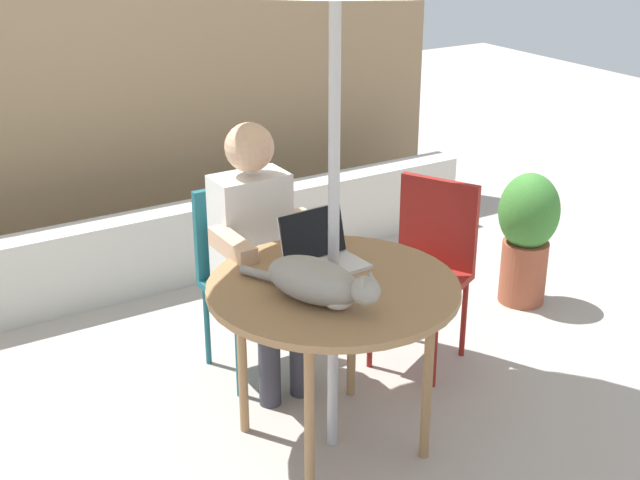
{
  "coord_description": "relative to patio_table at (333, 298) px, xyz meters",
  "views": [
    {
      "loc": [
        -1.65,
        -2.6,
        2.22
      ],
      "look_at": [
        0.0,
        0.1,
        0.9
      ],
      "focal_mm": 48.9,
      "sensor_mm": 36.0,
      "label": 1
    }
  ],
  "objects": [
    {
      "name": "chair_empty",
      "position": [
        0.79,
        0.4,
        -0.15
      ],
      "size": [
        0.54,
        0.54,
        0.9
      ],
      "color": "maroon",
      "rests_on": "ground"
    },
    {
      "name": "ground_plane",
      "position": [
        0.0,
        0.0,
        -0.68
      ],
      "size": [
        14.0,
        14.0,
        0.0
      ],
      "primitive_type": "plane",
      "color": "#ADA399"
    },
    {
      "name": "patio_table",
      "position": [
        0.0,
        0.0,
        0.0
      ],
      "size": [
        1.0,
        1.0,
        0.75
      ],
      "color": "#9E754C",
      "rests_on": "ground"
    },
    {
      "name": "planter_wall_low",
      "position": [
        0.0,
        1.83,
        -0.45
      ],
      "size": [
        4.17,
        0.2,
        0.46
      ],
      "primitive_type": "cube",
      "color": "beige",
      "rests_on": "ground"
    },
    {
      "name": "cat",
      "position": [
        -0.13,
        -0.11,
        0.15
      ],
      "size": [
        0.34,
        0.62,
        0.17
      ],
      "color": "gray",
      "rests_on": "patio_table"
    },
    {
      "name": "laptop",
      "position": [
        0.05,
        0.19,
        0.13
      ],
      "size": [
        0.31,
        0.27,
        0.21
      ],
      "color": "silver",
      "rests_on": "patio_table"
    },
    {
      "name": "fence_back",
      "position": [
        0.0,
        2.49,
        0.24
      ],
      "size": [
        4.63,
        0.08,
        1.86
      ],
      "primitive_type": "cube",
      "color": "#937756",
      "rests_on": "ground"
    },
    {
      "name": "potted_plant_near_fence",
      "position": [
        1.63,
        0.58,
        -0.26
      ],
      "size": [
        0.33,
        0.33,
        0.75
      ],
      "color": "#9E5138",
      "rests_on": "ground"
    },
    {
      "name": "person_seated",
      "position": [
        0.0,
        0.63,
        0.01
      ],
      "size": [
        0.48,
        0.48,
        1.24
      ],
      "color": "white",
      "rests_on": "ground"
    },
    {
      "name": "chair_occupied",
      "position": [
        0.0,
        0.79,
        -0.15
      ],
      "size": [
        0.4,
        0.4,
        0.9
      ],
      "color": "#1E606B",
      "rests_on": "ground"
    }
  ]
}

